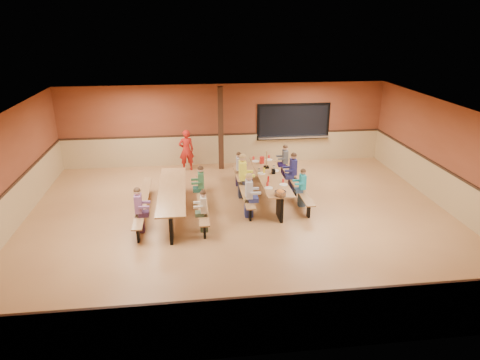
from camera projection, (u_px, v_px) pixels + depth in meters
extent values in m
plane|color=#9F6A3C|center=(241.00, 221.00, 11.78)|extent=(12.00, 12.00, 0.00)
cube|color=brown|center=(225.00, 125.00, 15.87)|extent=(12.00, 0.04, 3.00)
cube|color=brown|center=(282.00, 277.00, 6.61)|extent=(12.00, 0.04, 3.00)
cube|color=brown|center=(1.00, 179.00, 10.56)|extent=(0.04, 10.00, 3.00)
cube|color=brown|center=(455.00, 161.00, 11.92)|extent=(0.04, 10.00, 3.00)
cube|color=white|center=(242.00, 113.00, 10.70)|extent=(12.00, 10.00, 0.04)
cube|color=black|center=(293.00, 122.00, 16.12)|extent=(2.60, 0.06, 1.20)
cube|color=silver|center=(293.00, 137.00, 16.24)|extent=(2.70, 0.28, 0.06)
cube|color=black|center=(221.00, 129.00, 15.30)|extent=(0.18, 0.18, 3.00)
cube|color=#9A6B3D|center=(270.00, 175.00, 13.08)|extent=(0.75, 3.60, 0.04)
cube|color=black|center=(280.00, 207.00, 11.78)|extent=(0.08, 0.60, 0.70)
cube|color=black|center=(261.00, 170.00, 14.65)|extent=(0.08, 0.60, 0.70)
cube|color=#9A6B3D|center=(243.00, 185.00, 13.09)|extent=(0.26, 3.60, 0.04)
cube|color=black|center=(243.00, 192.00, 13.17)|extent=(0.06, 0.18, 0.41)
cube|color=#9A6B3D|center=(296.00, 183.00, 13.28)|extent=(0.26, 3.60, 0.04)
cube|color=black|center=(295.00, 189.00, 13.36)|extent=(0.06, 0.18, 0.41)
cube|color=#9A6B3D|center=(172.00, 190.00, 11.97)|extent=(0.75, 3.60, 0.04)
cube|color=black|center=(171.00, 227.00, 10.67)|extent=(0.08, 0.60, 0.70)
cube|color=black|center=(174.00, 182.00, 13.54)|extent=(0.08, 0.60, 0.70)
cube|color=#9A6B3D|center=(143.00, 201.00, 11.98)|extent=(0.26, 3.60, 0.04)
cube|color=black|center=(144.00, 208.00, 12.06)|extent=(0.06, 0.18, 0.41)
cube|color=#9A6B3D|center=(202.00, 198.00, 12.17)|extent=(0.26, 3.60, 0.04)
cube|color=black|center=(202.00, 205.00, 12.25)|extent=(0.06, 0.18, 0.41)
imported|color=red|center=(186.00, 150.00, 15.39)|extent=(0.61, 0.46, 1.51)
cylinder|color=red|center=(262.00, 160.00, 14.03)|extent=(0.16, 0.16, 0.22)
cube|color=black|center=(273.00, 171.00, 13.14)|extent=(0.10, 0.14, 0.13)
cylinder|color=yellow|center=(264.00, 171.00, 13.14)|extent=(0.06, 0.06, 0.17)
cylinder|color=#B2140F|center=(268.00, 179.00, 12.47)|extent=(0.06, 0.06, 0.17)
cube|color=black|center=(266.00, 167.00, 13.63)|extent=(0.16, 0.16, 0.06)
cube|color=#9A6B3D|center=(266.00, 159.00, 13.53)|extent=(0.02, 0.09, 0.50)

